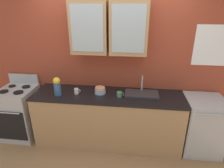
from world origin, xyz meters
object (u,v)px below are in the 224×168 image
(sink_faucet, at_px, (142,93))
(cup_near_sink, at_px, (119,94))
(cup_near_bowls, at_px, (77,91))
(stove_range, at_px, (20,112))
(bowl_stack, at_px, (100,90))
(dishwasher, at_px, (201,125))
(vase, at_px, (57,86))

(sink_faucet, xyz_separation_m, cup_near_sink, (-0.35, -0.13, 0.02))
(cup_near_bowls, bearing_deg, stove_range, 178.68)
(bowl_stack, bearing_deg, stove_range, -178.58)
(bowl_stack, distance_m, cup_near_bowls, 0.39)
(bowl_stack, xyz_separation_m, cup_near_bowls, (-0.38, -0.06, -0.01))
(sink_faucet, bearing_deg, bowl_stack, -177.31)
(cup_near_sink, xyz_separation_m, cup_near_bowls, (-0.71, 0.03, 0.00))
(cup_near_bowls, height_order, dishwasher, cup_near_bowls)
(sink_faucet, relative_size, bowl_stack, 2.94)
(stove_range, height_order, dishwasher, stove_range)
(dishwasher, bearing_deg, sink_faucet, 175.79)
(sink_faucet, relative_size, cup_near_sink, 4.71)
(dishwasher, bearing_deg, bowl_stack, 178.59)
(sink_faucet, xyz_separation_m, cup_near_bowls, (-1.06, -0.09, 0.02))
(sink_faucet, relative_size, cup_near_bowls, 5.07)
(stove_range, xyz_separation_m, sink_faucet, (2.16, 0.07, 0.47))
(vase, distance_m, cup_near_bowls, 0.32)
(vase, bearing_deg, bowl_stack, 12.60)
(cup_near_sink, distance_m, cup_near_bowls, 0.71)
(bowl_stack, relative_size, vase, 0.60)
(bowl_stack, relative_size, dishwasher, 0.20)
(stove_range, xyz_separation_m, bowl_stack, (1.48, 0.04, 0.50))
(vase, height_order, cup_near_sink, vase)
(bowl_stack, height_order, cup_near_sink, bowl_stack)
(cup_near_bowls, bearing_deg, bowl_stack, 9.25)
(vase, height_order, cup_near_bowls, vase)
(stove_range, bearing_deg, cup_near_sink, -1.83)
(sink_faucet, height_order, dishwasher, sink_faucet)
(cup_near_sink, bearing_deg, bowl_stack, 163.88)
(sink_faucet, distance_m, cup_near_bowls, 1.07)
(stove_range, distance_m, dishwasher, 3.15)
(sink_faucet, height_order, cup_near_bowls, sink_faucet)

